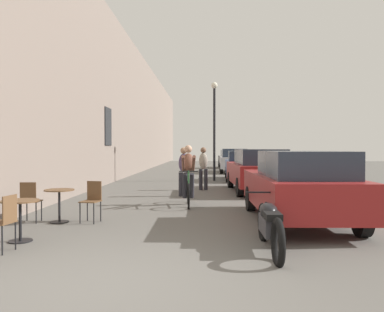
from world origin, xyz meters
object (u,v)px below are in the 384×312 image
(parked_car_second, at_px, (258,170))
(parked_car_third, at_px, (243,165))
(pedestrian_near, at_px, (184,169))
(street_lamp, at_px, (214,118))
(cyclist_on_bicycle, at_px, (188,177))
(cafe_table_near, at_px, (20,212))
(cafe_chair_near_toward_street, at_px, (4,219))
(cafe_chair_mid_toward_wall, at_px, (30,199))
(parked_car_nearest, at_px, (298,186))
(pedestrian_mid, at_px, (203,166))
(parked_motorcycle, at_px, (270,225))
(parked_car_fifth, at_px, (230,159))
(cafe_chair_mid_toward_street, at_px, (92,198))
(cafe_table_mid, at_px, (59,199))
(parked_car_fourth, at_px, (234,160))

(parked_car_second, bearing_deg, parked_car_third, 90.20)
(pedestrian_near, relative_size, street_lamp, 0.34)
(cyclist_on_bicycle, distance_m, street_lamp, 8.59)
(street_lamp, height_order, parked_car_third, street_lamp)
(cafe_table_near, height_order, cafe_chair_near_toward_street, cafe_chair_near_toward_street)
(cafe_chair_mid_toward_wall, distance_m, parked_car_nearest, 5.84)
(pedestrian_mid, height_order, parked_motorcycle, pedestrian_mid)
(cafe_chair_near_toward_street, relative_size, parked_car_fifth, 0.21)
(cafe_chair_mid_toward_wall, relative_size, parked_car_nearest, 0.20)
(cafe_chair_mid_toward_wall, relative_size, cyclist_on_bicycle, 0.51)
(pedestrian_mid, bearing_deg, parked_car_nearest, -72.09)
(cafe_chair_near_toward_street, height_order, street_lamp, street_lamp)
(cafe_chair_mid_toward_street, distance_m, cafe_chair_mid_toward_wall, 1.33)
(parked_car_second, bearing_deg, cafe_chair_mid_toward_street, -127.13)
(cafe_chair_near_toward_street, height_order, parked_car_second, parked_car_second)
(cyclist_on_bicycle, distance_m, parked_motorcycle, 5.02)
(cafe_chair_mid_toward_wall, distance_m, pedestrian_mid, 7.67)
(cafe_table_mid, bearing_deg, parked_motorcycle, -27.35)
(cafe_chair_mid_toward_wall, height_order, cyclist_on_bicycle, cyclist_on_bicycle)
(parked_car_second, bearing_deg, pedestrian_near, -154.24)
(pedestrian_mid, xyz_separation_m, parked_motorcycle, (1.08, -8.78, -0.53))
(pedestrian_near, height_order, parked_car_second, pedestrian_near)
(cafe_table_near, bearing_deg, parked_car_fourth, 74.99)
(parked_car_third, distance_m, parked_car_fourth, 6.15)
(street_lamp, bearing_deg, cafe_table_near, -106.32)
(parked_car_third, distance_m, parked_car_fifth, 11.85)
(cyclist_on_bicycle, bearing_deg, parked_car_fourth, 80.77)
(cafe_table_near, height_order, parked_car_second, parked_car_second)
(parked_car_second, bearing_deg, cafe_chair_near_toward_street, -121.36)
(cafe_table_near, relative_size, parked_car_second, 0.16)
(parked_car_nearest, distance_m, parked_car_fourth, 17.33)
(cafe_table_mid, bearing_deg, parked_car_second, 49.11)
(parked_car_fourth, bearing_deg, parked_car_fifth, 88.90)
(street_lamp, height_order, parked_car_nearest, street_lamp)
(cafe_table_mid, relative_size, cyclist_on_bicycle, 0.41)
(parked_car_second, relative_size, parked_motorcycle, 2.11)
(cyclist_on_bicycle, distance_m, parked_car_third, 9.04)
(cafe_table_mid, bearing_deg, parked_car_fifth, 77.26)
(pedestrian_near, xyz_separation_m, parked_car_second, (2.67, 1.29, -0.11))
(pedestrian_near, xyz_separation_m, parked_car_fifth, (2.77, 18.52, -0.16))
(parked_car_fifth, bearing_deg, cafe_table_near, -101.93)
(cyclist_on_bicycle, distance_m, parked_car_fourth, 15.06)
(cyclist_on_bicycle, relative_size, parked_car_third, 0.42)
(pedestrian_mid, distance_m, parked_car_nearest, 6.80)
(parked_car_nearest, bearing_deg, pedestrian_near, 121.37)
(cyclist_on_bicycle, relative_size, parked_car_second, 0.39)
(parked_car_third, bearing_deg, cafe_table_near, -111.50)
(cafe_table_mid, distance_m, cafe_chair_mid_toward_street, 0.71)
(cafe_chair_mid_toward_wall, height_order, parked_car_fifth, parked_car_fifth)
(pedestrian_near, bearing_deg, parked_car_nearest, -58.63)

